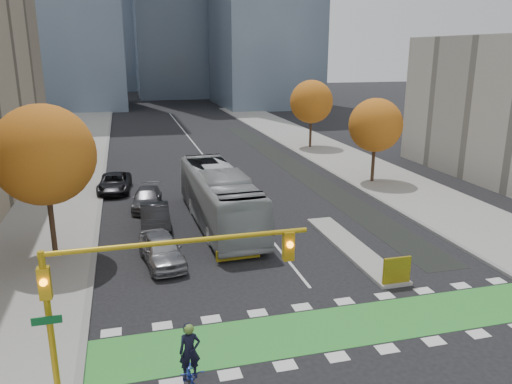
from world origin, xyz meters
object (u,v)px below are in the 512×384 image
tree_west (44,155)px  traffic_signal_west (135,279)px  tree_east_far (311,102)px  hazard_board (397,270)px  bus (219,197)px  parked_car_b (155,219)px  tree_east_near (376,125)px  parked_car_a (162,249)px  parked_car_c (147,199)px  parked_car_d (114,183)px  cyclist (190,370)px

tree_west → traffic_signal_west: bearing=-72.0°
tree_east_far → traffic_signal_west: bearing=-117.9°
hazard_board → bus: bearing=120.6°
traffic_signal_west → parked_car_b: 15.58m
tree_east_near → traffic_signal_west: tree_east_near is taller
bus → parked_car_a: bus is taller
tree_east_far → parked_car_c: 26.97m
tree_east_near → tree_east_far: 16.01m
traffic_signal_west → tree_west: bearing=108.0°
hazard_board → parked_car_d: bearing=122.4°
tree_east_near → parked_car_a: (-18.50, -12.33, -4.07)m
tree_east_near → parked_car_d: tree_east_near is taller
tree_east_far → parked_car_a: tree_east_far is taller
tree_west → parked_car_a: tree_west is taller
hazard_board → parked_car_d: (-13.00, 20.47, -0.09)m
tree_east_far → parked_car_a: bearing=-123.8°
cyclist → parked_car_c: size_ratio=0.52×
traffic_signal_west → parked_car_a: 10.78m
cyclist → bus: (4.01, 15.95, 0.98)m
tree_west → cyclist: (5.60, -12.93, -4.80)m
parked_car_d → traffic_signal_west: bearing=-82.5°
cyclist → bus: size_ratio=0.19×
tree_west → parked_car_d: (3.00, 12.67, -4.91)m
tree_east_near → traffic_signal_west: 30.08m
tree_east_far → tree_east_near: bearing=-91.8°
tree_east_far → parked_car_a: (-19.00, -28.33, -4.45)m
parked_car_a → tree_west: bearing=149.0°
tree_west → cyclist: size_ratio=3.34×
traffic_signal_west → parked_car_a: bearing=82.0°
parked_car_a → parked_car_b: bearing=82.0°
hazard_board → tree_east_near: 19.93m
tree_east_near → parked_car_b: (-18.50, -7.33, -4.05)m
tree_east_near → traffic_signal_west: size_ratio=0.83×
bus → tree_east_far: bearing=55.1°
hazard_board → parked_car_c: size_ratio=0.30×
tree_east_far → parked_car_b: (-19.00, -23.33, -4.43)m
cyclist → tree_east_near: bearing=51.4°
tree_east_near → bus: bearing=-154.1°
hazard_board → tree_west: size_ratio=0.17×
tree_west → bus: size_ratio=0.64×
parked_car_a → parked_car_b: parked_car_b is taller
cyclist → parked_car_a: 10.60m
parked_car_a → parked_car_c: size_ratio=0.99×
tree_west → parked_car_c: bearing=55.6°
tree_west → parked_car_d: 13.91m
tree_east_far → parked_car_c: (-19.24, -18.33, -4.56)m
tree_west → parked_car_d: tree_west is taller
tree_west → parked_car_b: size_ratio=1.67×
parked_car_c → hazard_board: bearing=-47.9°
parked_car_a → tree_east_near: bearing=25.7°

